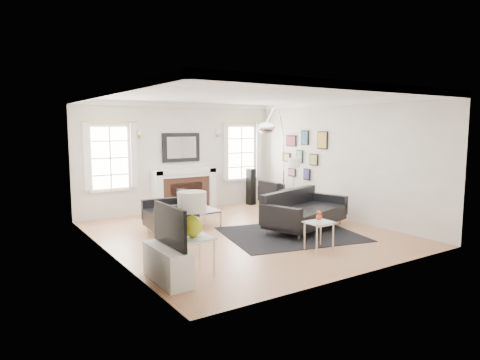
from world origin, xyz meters
TOP-DOWN VIEW (x-y plane):
  - floor at (0.00, 0.00)m, footprint 6.00×6.00m
  - back_wall at (0.00, 3.00)m, footprint 5.50×0.04m
  - front_wall at (0.00, -3.00)m, footprint 5.50×0.04m
  - left_wall at (-2.75, 0.00)m, footprint 0.04×6.00m
  - right_wall at (2.75, 0.00)m, footprint 0.04×6.00m
  - ceiling at (0.00, 0.00)m, footprint 5.50×6.00m
  - crown_molding at (0.00, 0.00)m, footprint 5.50×6.00m
  - fireplace at (0.00, 2.79)m, footprint 1.70×0.69m
  - mantel_mirror at (0.00, 2.95)m, footprint 1.05×0.07m
  - window_left at (-1.85, 2.95)m, footprint 1.24×0.15m
  - window_right at (1.85, 2.95)m, footprint 1.24×0.15m
  - gallery_wall at (2.72, 1.30)m, footprint 0.04×1.73m
  - tv_unit at (-2.44, -1.70)m, footprint 0.35×1.00m
  - area_rug at (0.73, -0.60)m, footprint 3.01×2.69m
  - sofa at (1.22, -0.40)m, footprint 2.27×1.53m
  - armchair_left at (-1.21, 0.85)m, footprint 1.00×1.10m
  - armchair_right at (2.13, 1.57)m, footprint 0.88×0.97m
  - coffee_table at (-0.51, 1.12)m, footprint 0.83×0.83m
  - side_table_left at (-2.05, -1.70)m, footprint 0.53×0.53m
  - nesting_table at (0.42, -1.73)m, footprint 0.47×0.39m
  - gourd_lamp at (-2.05, -1.70)m, footprint 0.42×0.42m
  - orange_vase at (0.42, -1.73)m, footprint 0.11×0.11m
  - arc_floor_lamp at (1.40, 0.78)m, footprint 1.92×1.78m
  - stick_floor_lamp at (2.20, 1.05)m, footprint 0.28×0.28m
  - speaker_tower at (1.99, 2.65)m, footprint 0.24×0.24m

SIDE VIEW (x-z plane):
  - floor at x=0.00m, z-range 0.00..0.00m
  - area_rug at x=0.73m, z-range 0.00..0.01m
  - tv_unit at x=-2.44m, z-range -0.22..0.87m
  - coffee_table at x=-0.51m, z-range 0.15..0.52m
  - armchair_right at x=2.13m, z-range 0.04..0.68m
  - sofa at x=1.22m, z-range 0.03..0.71m
  - armchair_left at x=-1.21m, z-range 0.04..0.73m
  - nesting_table at x=0.42m, z-range 0.14..0.66m
  - side_table_left at x=-2.05m, z-range 0.19..0.77m
  - speaker_tower at x=1.99m, z-range 0.00..1.01m
  - fireplace at x=0.00m, z-range -0.01..1.10m
  - orange_vase at x=0.42m, z-range 0.53..0.70m
  - gourd_lamp at x=-2.05m, z-range 0.64..1.30m
  - stick_floor_lamp at x=2.20m, z-range 0.51..1.92m
  - back_wall at x=0.00m, z-range 0.00..2.80m
  - front_wall at x=0.00m, z-range 0.00..2.80m
  - left_wall at x=-2.75m, z-range 0.00..2.80m
  - right_wall at x=2.75m, z-range 0.00..2.80m
  - window_left at x=-1.85m, z-range 0.65..2.27m
  - window_right at x=1.85m, z-range 0.65..2.27m
  - arc_floor_lamp at x=1.40m, z-range 0.11..2.83m
  - gallery_wall at x=2.72m, z-range 0.89..2.18m
  - mantel_mirror at x=0.00m, z-range 1.27..2.02m
  - crown_molding at x=0.00m, z-range 2.68..2.80m
  - ceiling at x=0.00m, z-range 2.79..2.81m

